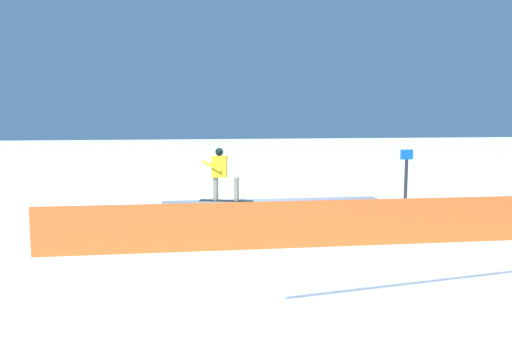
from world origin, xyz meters
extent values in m
plane|color=white|center=(0.00, 0.00, 0.00)|extent=(120.00, 120.00, 0.00)
cube|color=blue|center=(0.00, 0.00, 0.23)|extent=(6.06, 0.81, 0.45)
cube|color=#262624|center=(0.00, 0.00, 0.11)|extent=(6.07, 0.82, 0.11)
cube|color=#9299A4|center=(0.00, 0.00, 0.47)|extent=(6.06, 0.87, 0.04)
cube|color=black|center=(1.27, -0.08, 0.50)|extent=(1.49, 0.73, 0.01)
cylinder|color=gray|center=(1.55, -0.18, 0.83)|extent=(0.18, 0.18, 0.65)
cylinder|color=gray|center=(1.00, 0.01, 0.83)|extent=(0.18, 0.18, 0.65)
cube|color=yellow|center=(1.44, -0.14, 1.45)|extent=(0.46, 0.36, 0.59)
sphere|color=black|center=(1.44, -0.14, 1.85)|extent=(0.22, 0.22, 0.22)
cylinder|color=yellow|center=(1.67, -0.04, 1.48)|extent=(0.53, 0.26, 0.33)
cylinder|color=yellow|center=(1.30, -0.27, 1.48)|extent=(0.25, 0.16, 0.55)
cube|color=orange|center=(0.00, 3.13, 0.50)|extent=(11.03, 0.78, 1.00)
cylinder|color=#262628|center=(-4.21, -0.25, 0.77)|extent=(0.10, 0.10, 1.54)
cube|color=blue|center=(-4.21, -0.25, 1.69)|extent=(0.40, 0.04, 0.30)
camera|label=1|loc=(2.82, 12.15, 2.65)|focal=31.73mm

